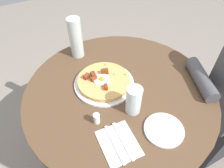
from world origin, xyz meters
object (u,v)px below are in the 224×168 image
object	(u,v)px
bread_plate	(164,130)
water_glass	(134,100)
dining_table	(119,110)
water_bottle	(76,38)
pizza_plate	(104,83)
breakfast_pizza	(104,81)
salt_shaker	(97,119)
fork	(114,144)
knife	(123,141)

from	to	relation	value
bread_plate	water_glass	xyz separation A→B (m)	(0.06, -0.15, 0.06)
water_glass	bread_plate	bearing A→B (deg)	112.21
dining_table	water_bottle	size ratio (longest dim) A/B	4.09
dining_table	pizza_plate	size ratio (longest dim) A/B	3.13
dining_table	pizza_plate	world-z (taller)	pizza_plate
breakfast_pizza	salt_shaker	world-z (taller)	breakfast_pizza
fork	salt_shaker	bearing A→B (deg)	-169.28
dining_table	fork	bearing A→B (deg)	57.17
bread_plate	water_bottle	bearing A→B (deg)	-77.72
knife	water_glass	distance (m)	0.18
breakfast_pizza	knife	world-z (taller)	breakfast_pizza
breakfast_pizza	salt_shaker	xyz separation A→B (m)	(0.12, 0.19, 0.00)
breakfast_pizza	salt_shaker	size ratio (longest dim) A/B	4.97
knife	salt_shaker	size ratio (longest dim) A/B	3.40
breakfast_pizza	bread_plate	world-z (taller)	breakfast_pizza
pizza_plate	fork	bearing A→B (deg)	71.38
fork	breakfast_pizza	bearing A→B (deg)	164.46
water_glass	water_bottle	bearing A→B (deg)	-80.96
bread_plate	water_bottle	size ratio (longest dim) A/B	0.72
knife	water_glass	world-z (taller)	water_glass
salt_shaker	pizza_plate	bearing A→B (deg)	-123.48
pizza_plate	breakfast_pizza	xyz separation A→B (m)	(0.00, -0.00, 0.02)
knife	water_glass	size ratio (longest dim) A/B	1.30
water_glass	salt_shaker	distance (m)	0.18
fork	water_bottle	xyz separation A→B (m)	(-0.07, -0.60, 0.11)
bread_plate	water_glass	bearing A→B (deg)	-67.79
pizza_plate	fork	xyz separation A→B (m)	(0.11, 0.32, 0.00)
bread_plate	salt_shaker	distance (m)	0.28
bread_plate	salt_shaker	size ratio (longest dim) A/B	3.14
knife	water_bottle	bearing A→B (deg)	179.16
dining_table	water_bottle	distance (m)	0.46
knife	water_bottle	world-z (taller)	water_bottle
salt_shaker	water_bottle	bearing A→B (deg)	-101.00
dining_table	water_glass	xyz separation A→B (m)	(0.01, 0.13, 0.24)
water_glass	pizza_plate	bearing A→B (deg)	-77.63
breakfast_pizza	water_bottle	distance (m)	0.30
water_glass	salt_shaker	world-z (taller)	water_glass
dining_table	salt_shaker	distance (m)	0.29
water_bottle	knife	bearing A→B (deg)	86.39
fork	water_glass	distance (m)	0.20
dining_table	knife	bearing A→B (deg)	63.57
breakfast_pizza	bread_plate	xyz separation A→B (m)	(-0.11, 0.35, -0.02)
water_bottle	pizza_plate	bearing A→B (deg)	96.63
pizza_plate	breakfast_pizza	distance (m)	0.02
fork	pizza_plate	bearing A→B (deg)	164.14
knife	pizza_plate	bearing A→B (deg)	170.21
bread_plate	salt_shaker	xyz separation A→B (m)	(0.23, -0.16, 0.02)
breakfast_pizza	knife	bearing A→B (deg)	77.77
pizza_plate	water_bottle	world-z (taller)	water_bottle
water_glass	water_bottle	xyz separation A→B (m)	(0.08, -0.49, 0.05)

